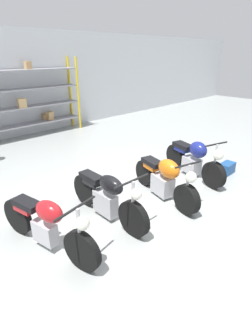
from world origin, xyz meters
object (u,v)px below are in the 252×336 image
object	(u,v)px
shelving_rack	(25,99)
motorcycle_orange	(165,179)
motorcycle_blue	(194,159)
motorcycle_red	(46,224)
motorcycle_black	(107,196)
toolbox	(227,168)

from	to	relation	value
shelving_rack	motorcycle_orange	distance (m)	6.24
shelving_rack	motorcycle_blue	size ratio (longest dim) A/B	2.13
motorcycle_red	motorcycle_black	world-z (taller)	motorcycle_black
shelving_rack	toolbox	size ratio (longest dim) A/B	9.39
shelving_rack	motorcycle_black	size ratio (longest dim) A/B	2.07
motorcycle_black	motorcycle_blue	world-z (taller)	motorcycle_blue
shelving_rack	motorcycle_black	world-z (taller)	shelving_rack
motorcycle_red	motorcycle_black	bearing A→B (deg)	79.52
shelving_rack	toolbox	distance (m)	6.95
motorcycle_orange	motorcycle_blue	world-z (taller)	motorcycle_blue
motorcycle_orange	toolbox	distance (m)	2.14
motorcycle_black	motorcycle_orange	distance (m)	1.36
shelving_rack	motorcycle_orange	world-z (taller)	shelving_rack
motorcycle_orange	motorcycle_blue	distance (m)	1.34
motorcycle_blue	toolbox	bearing A→B (deg)	72.10
toolbox	shelving_rack	bearing A→B (deg)	107.44
motorcycle_red	motorcycle_blue	distance (m)	3.86
shelving_rack	motorcycle_red	bearing A→B (deg)	-113.46
motorcycle_black	motorcycle_blue	bearing A→B (deg)	88.84
motorcycle_orange	toolbox	xyz separation A→B (m)	(2.09, -0.36, -0.30)
shelving_rack	motorcycle_black	distance (m)	6.14
motorcycle_blue	toolbox	size ratio (longest dim) A/B	4.41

